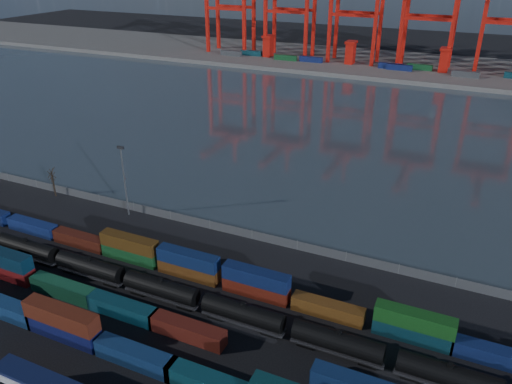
% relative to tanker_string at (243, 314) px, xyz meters
% --- Properties ---
extents(ground, '(700.00, 700.00, 0.00)m').
position_rel_tanker_string_xyz_m(ground, '(-9.80, -3.49, -2.19)').
color(ground, black).
rests_on(ground, ground).
extents(harbor_water, '(700.00, 700.00, 0.00)m').
position_rel_tanker_string_xyz_m(harbor_water, '(-9.80, 101.51, -2.18)').
color(harbor_water, '#33404A').
rests_on(harbor_water, ground).
extents(far_quay, '(700.00, 70.00, 2.00)m').
position_rel_tanker_string_xyz_m(far_quay, '(-9.80, 206.51, -1.19)').
color(far_quay, '#514F4C').
rests_on(far_quay, ground).
extents(container_row_south, '(141.35, 2.65, 5.65)m').
position_rel_tanker_string_xyz_m(container_row_south, '(-19.68, -14.05, 0.11)').
color(container_row_south, '#414446').
rests_on(container_row_south, ground).
extents(container_row_mid, '(142.56, 2.59, 5.51)m').
position_rel_tanker_string_xyz_m(container_row_mid, '(-29.67, -6.19, -0.53)').
color(container_row_mid, '#434648').
rests_on(container_row_mid, ground).
extents(container_row_north, '(141.76, 2.45, 5.23)m').
position_rel_tanker_string_xyz_m(container_row_north, '(-2.46, 7.76, -0.18)').
color(container_row_north, '#101D50').
rests_on(container_row_north, ground).
extents(tanker_string, '(107.20, 3.05, 4.36)m').
position_rel_tanker_string_xyz_m(tanker_string, '(0.00, 0.00, 0.00)').
color(tanker_string, black).
rests_on(tanker_string, ground).
extents(waterfront_fence, '(160.12, 0.12, 2.20)m').
position_rel_tanker_string_xyz_m(waterfront_fence, '(-9.80, 24.51, -1.19)').
color(waterfront_fence, '#595B5E').
rests_on(waterfront_fence, ground).
extents(bare_tree, '(1.88, 1.96, 7.54)m').
position_rel_tanker_string_xyz_m(bare_tree, '(-61.97, 22.83, 1.53)').
color(bare_tree, black).
rests_on(bare_tree, ground).
extents(yard_light_mast, '(1.60, 0.40, 16.60)m').
position_rel_tanker_string_xyz_m(yard_light_mast, '(-39.80, 22.51, 7.11)').
color(yard_light_mast, slate).
rests_on(yard_light_mast, ground).
extents(quay_containers, '(172.58, 10.99, 2.60)m').
position_rel_tanker_string_xyz_m(quay_containers, '(-20.79, 191.97, 1.11)').
color(quay_containers, navy).
rests_on(quay_containers, far_quay).
extents(straddle_carriers, '(140.00, 7.00, 11.10)m').
position_rel_tanker_string_xyz_m(straddle_carriers, '(-12.30, 196.51, 5.63)').
color(straddle_carriers, red).
rests_on(straddle_carriers, far_quay).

